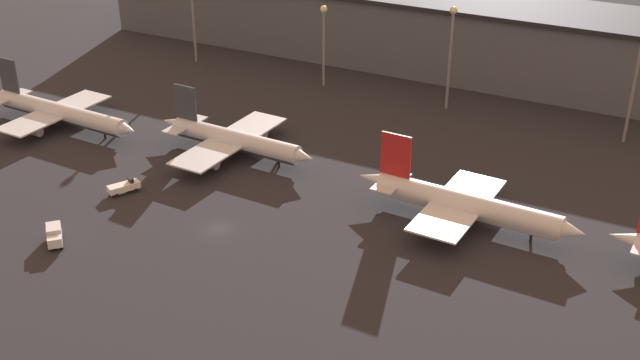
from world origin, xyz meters
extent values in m
plane|color=#26262B|center=(0.00, 0.00, 0.00)|extent=(600.00, 600.00, 0.00)
cube|color=#4C515B|center=(0.00, 100.77, 9.47)|extent=(195.75, 25.18, 18.94)
cylinder|color=silver|center=(-58.02, 21.25, 3.75)|extent=(37.68, 5.27, 3.95)
cylinder|color=#333842|center=(-58.02, 21.25, 3.06)|extent=(35.78, 4.61, 3.35)
cone|color=silver|center=(-38.06, 20.55, 3.75)|extent=(4.86, 3.91, 3.75)
cone|color=silver|center=(-78.17, 21.97, 4.04)|extent=(6.03, 3.56, 3.35)
cube|color=#333842|center=(-73.78, 21.81, 9.79)|extent=(5.54, 0.59, 8.13)
cube|color=silver|center=(-74.54, 21.84, 4.34)|extent=(4.30, 10.18, 0.24)
cube|color=silver|center=(-59.89, 21.32, 3.26)|extent=(9.66, 28.20, 0.36)
cylinder|color=gray|center=(-58.49, 29.09, 1.92)|extent=(4.41, 2.32, 2.17)
cylinder|color=gray|center=(-59.04, 13.47, 1.92)|extent=(4.41, 2.32, 2.17)
cylinder|color=black|center=(-44.88, 20.79, 0.89)|extent=(0.50, 0.50, 1.78)
cylinder|color=black|center=(-59.84, 22.90, 0.89)|extent=(0.50, 0.50, 1.78)
cylinder|color=black|center=(-59.95, 19.74, 0.89)|extent=(0.50, 0.50, 1.78)
cylinder|color=silver|center=(-14.03, 27.24, 3.77)|extent=(30.95, 5.06, 3.97)
cylinder|color=#333842|center=(-14.03, 27.24, 3.08)|extent=(29.39, 4.41, 3.38)
cone|color=silver|center=(2.56, 26.65, 3.77)|extent=(4.90, 3.94, 3.77)
cone|color=silver|center=(-30.83, 27.83, 4.07)|extent=(6.07, 3.58, 3.38)
cube|color=#333842|center=(-26.97, 27.70, 9.61)|extent=(5.57, 0.60, 7.70)
cube|color=silver|center=(-27.59, 27.72, 4.37)|extent=(4.37, 11.53, 0.24)
cube|color=silver|center=(-15.57, 27.29, 3.28)|extent=(9.85, 31.96, 0.36)
cylinder|color=gray|center=(-14.34, 36.12, 1.93)|extent=(4.44, 2.34, 2.18)
cylinder|color=gray|center=(-14.96, 18.40, 1.93)|extent=(4.44, 2.34, 2.18)
cylinder|color=black|center=(-3.25, 26.86, 0.89)|extent=(0.50, 0.50, 1.79)
cylinder|color=black|center=(-15.52, 28.88, 0.89)|extent=(0.50, 0.50, 1.79)
cylinder|color=black|center=(-15.63, 25.71, 0.89)|extent=(0.50, 0.50, 1.79)
cylinder|color=silver|center=(38.70, 22.72, 4.07)|extent=(34.62, 5.50, 4.29)
cylinder|color=silver|center=(38.70, 22.72, 3.32)|extent=(32.87, 4.80, 3.64)
cone|color=silver|center=(57.22, 22.06, 4.07)|extent=(5.28, 4.25, 4.07)
cone|color=silver|center=(19.97, 23.38, 4.39)|extent=(6.55, 3.87, 3.64)
cube|color=red|center=(24.22, 23.23, 10.41)|extent=(6.01, 0.61, 8.40)
cube|color=silver|center=(23.53, 23.25, 4.71)|extent=(4.62, 9.62, 0.24)
cube|color=silver|center=(36.98, 22.78, 3.54)|extent=(10.35, 26.65, 0.36)
cylinder|color=gray|center=(38.27, 30.11, 2.11)|extent=(4.79, 2.52, 2.36)
cylinder|color=gray|center=(37.75, 15.37, 2.11)|extent=(4.79, 2.52, 2.36)
cylinder|color=black|center=(50.76, 22.29, 0.96)|extent=(0.50, 0.50, 1.93)
cylinder|color=black|center=(37.04, 24.49, 0.96)|extent=(0.50, 0.50, 1.93)
cylinder|color=black|center=(36.92, 21.06, 0.96)|extent=(0.50, 0.50, 1.93)
cone|color=silver|center=(66.04, 23.87, 4.08)|extent=(6.08, 3.59, 3.38)
cube|color=white|center=(-24.04, 2.76, 1.35)|extent=(4.93, 6.51, 1.25)
cube|color=black|center=(-23.30, 4.12, 2.37)|extent=(1.72, 1.37, 0.80)
cylinder|color=black|center=(-23.84, 4.90, 0.45)|extent=(0.93, 1.06, 0.90)
cylinder|color=black|center=(-22.35, 4.09, 0.45)|extent=(0.93, 1.06, 0.90)
cylinder|color=black|center=(-25.73, 1.42, 0.45)|extent=(0.93, 1.06, 0.90)
cylinder|color=black|center=(-24.24, 0.62, 0.45)|extent=(0.93, 1.06, 0.90)
cube|color=white|center=(-20.70, -18.98, 1.57)|extent=(2.95, 2.97, 1.70)
cube|color=silver|center=(-22.96, -16.84, 1.85)|extent=(4.29, 4.25, 2.26)
cylinder|color=black|center=(-20.20, -18.20, 0.45)|extent=(1.08, 1.06, 0.90)
cylinder|color=black|center=(-21.46, -19.53, 0.45)|extent=(1.08, 1.06, 0.90)
cylinder|color=black|center=(-22.87, -15.65, 0.45)|extent=(1.08, 1.06, 0.90)
cylinder|color=black|center=(-24.14, -16.99, 0.45)|extent=(1.08, 1.06, 0.90)
cylinder|color=slate|center=(-58.38, 73.95, 13.84)|extent=(0.70, 0.70, 27.68)
cylinder|color=slate|center=(-17.64, 73.95, 9.81)|extent=(0.70, 0.70, 19.62)
sphere|color=beige|center=(-17.64, 73.95, 20.22)|extent=(1.80, 1.80, 1.80)
cylinder|color=slate|center=(16.21, 73.95, 11.83)|extent=(0.70, 0.70, 23.67)
sphere|color=beige|center=(16.21, 73.95, 24.27)|extent=(1.80, 1.80, 1.80)
cylinder|color=slate|center=(57.84, 73.95, 12.32)|extent=(0.70, 0.70, 24.65)
camera|label=1|loc=(74.67, -100.98, 73.92)|focal=45.00mm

